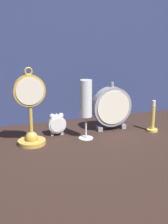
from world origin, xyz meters
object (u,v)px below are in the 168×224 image
(alarm_clock_twin_bell, at_px, (57,123))
(mantel_clock_silver, at_px, (112,107))
(pocket_watch_on_stand, at_px, (31,116))
(brass_candlestick, at_px, (153,121))
(champagne_flute, at_px, (87,102))

(alarm_clock_twin_bell, height_order, mantel_clock_silver, mantel_clock_silver)
(alarm_clock_twin_bell, bearing_deg, pocket_watch_on_stand, -149.85)
(pocket_watch_on_stand, distance_m, mantel_clock_silver, 0.36)
(brass_candlestick, bearing_deg, champagne_flute, 178.19)
(champagne_flute, height_order, brass_candlestick, champagne_flute)
(alarm_clock_twin_bell, relative_size, mantel_clock_silver, 0.45)
(alarm_clock_twin_bell, xyz_separation_m, brass_candlestick, (0.39, -0.08, -0.01))
(mantel_clock_silver, xyz_separation_m, champagne_flute, (-0.13, -0.07, 0.05))
(champagne_flute, relative_size, brass_candlestick, 1.75)
(alarm_clock_twin_bell, xyz_separation_m, mantel_clock_silver, (0.24, -0.01, 0.05))
(alarm_clock_twin_bell, bearing_deg, brass_candlestick, -12.04)
(alarm_clock_twin_bell, bearing_deg, champagne_flute, -35.90)
(mantel_clock_silver, xyz_separation_m, brass_candlestick, (0.15, -0.08, -0.06))
(pocket_watch_on_stand, height_order, champagne_flute, pocket_watch_on_stand)
(mantel_clock_silver, bearing_deg, pocket_watch_on_stand, -170.39)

